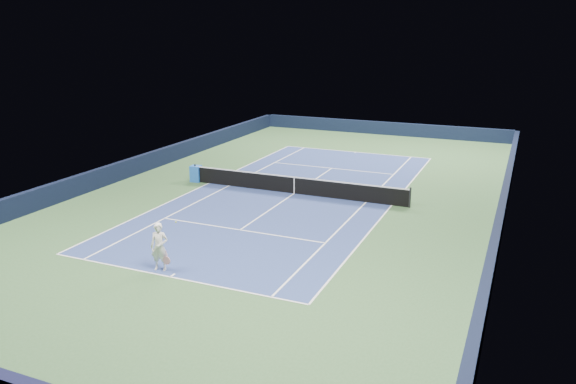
% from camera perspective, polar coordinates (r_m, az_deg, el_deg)
% --- Properties ---
extents(ground, '(40.00, 40.00, 0.00)m').
position_cam_1_polar(ground, '(31.15, 0.64, -0.16)').
color(ground, '#32552E').
rests_on(ground, ground).
extents(wall_far, '(22.00, 0.35, 1.10)m').
position_cam_1_polar(wall_far, '(49.48, 9.58, 6.42)').
color(wall_far, black).
rests_on(wall_far, ground).
extents(wall_right, '(0.35, 40.00, 1.10)m').
position_cam_1_polar(wall_right, '(28.80, 20.94, -1.50)').
color(wall_right, black).
rests_on(wall_right, ground).
extents(wall_left, '(0.35, 40.00, 1.10)m').
position_cam_1_polar(wall_left, '(36.43, -15.29, 2.57)').
color(wall_left, black).
rests_on(wall_left, ground).
extents(court_surface, '(10.97, 23.77, 0.01)m').
position_cam_1_polar(court_surface, '(31.15, 0.64, -0.16)').
color(court_surface, navy).
rests_on(court_surface, ground).
extents(baseline_far, '(10.97, 0.08, 0.00)m').
position_cam_1_polar(baseline_far, '(42.04, 6.91, 4.05)').
color(baseline_far, white).
rests_on(baseline_far, ground).
extents(baseline_near, '(10.97, 0.08, 0.00)m').
position_cam_1_polar(baseline_near, '(21.35, -11.89, -8.44)').
color(baseline_near, white).
rests_on(baseline_near, ground).
extents(sideline_doubles_right, '(0.08, 23.77, 0.00)m').
position_cam_1_polar(sideline_doubles_right, '(29.57, 10.49, -1.33)').
color(sideline_doubles_right, white).
rests_on(sideline_doubles_right, ground).
extents(sideline_doubles_left, '(0.08, 23.77, 0.00)m').
position_cam_1_polar(sideline_doubles_left, '(33.57, -8.04, 0.90)').
color(sideline_doubles_left, white).
rests_on(sideline_doubles_left, ground).
extents(sideline_singles_right, '(0.08, 23.77, 0.00)m').
position_cam_1_polar(sideline_singles_right, '(29.88, 7.94, -1.03)').
color(sideline_singles_right, white).
rests_on(sideline_singles_right, ground).
extents(sideline_singles_left, '(0.08, 23.77, 0.00)m').
position_cam_1_polar(sideline_singles_left, '(32.89, -5.99, 0.65)').
color(sideline_singles_left, white).
rests_on(sideline_singles_left, ground).
extents(service_line_far, '(8.23, 0.08, 0.00)m').
position_cam_1_polar(service_line_far, '(36.94, 4.47, 2.43)').
color(service_line_far, white).
rests_on(service_line_far, ground).
extents(service_line_near, '(8.23, 0.08, 0.00)m').
position_cam_1_polar(service_line_near, '(25.66, -4.89, -3.85)').
color(service_line_near, white).
rests_on(service_line_near, ground).
extents(center_service_line, '(0.08, 12.80, 0.00)m').
position_cam_1_polar(center_service_line, '(31.15, 0.64, -0.15)').
color(center_service_line, white).
rests_on(center_service_line, ground).
extents(center_mark_far, '(0.08, 0.30, 0.00)m').
position_cam_1_polar(center_mark_far, '(41.90, 6.85, 4.01)').
color(center_mark_far, white).
rests_on(center_mark_far, ground).
extents(center_mark_near, '(0.08, 0.30, 0.00)m').
position_cam_1_polar(center_mark_near, '(21.46, -11.66, -8.29)').
color(center_mark_near, white).
rests_on(center_mark_near, ground).
extents(tennis_net, '(12.90, 0.10, 1.07)m').
position_cam_1_polar(tennis_net, '(31.02, 0.64, 0.73)').
color(tennis_net, black).
rests_on(tennis_net, ground).
extents(sponsor_cube, '(0.65, 0.60, 0.97)m').
position_cam_1_polar(sponsor_cube, '(33.97, -9.33, 1.85)').
color(sponsor_cube, blue).
rests_on(sponsor_cube, ground).
extents(tennis_player, '(0.87, 1.34, 1.86)m').
position_cam_1_polar(tennis_player, '(21.68, -12.92, -5.46)').
color(tennis_player, white).
rests_on(tennis_player, ground).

